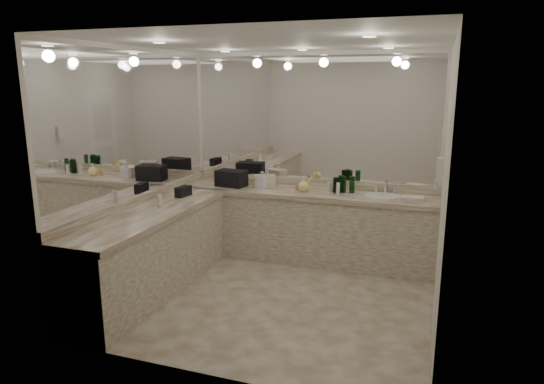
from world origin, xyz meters
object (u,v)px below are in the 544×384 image
at_px(soap_bottle_c, 304,184).
at_px(black_toiletry_bag, 231,178).
at_px(soap_bottle_b, 262,180).
at_px(sink, 383,197).
at_px(wall_phone, 439,169).
at_px(cream_cosmetic_case, 265,181).
at_px(soap_bottle_a, 268,179).
at_px(hand_towel, 413,198).

bearing_deg(soap_bottle_c, black_toiletry_bag, 179.56).
xyz_separation_m(soap_bottle_b, soap_bottle_c, (0.55, -0.02, -0.02)).
relative_size(sink, wall_phone, 1.83).
relative_size(cream_cosmetic_case, soap_bottle_b, 1.22).
bearing_deg(soap_bottle_a, sink, -1.57).
xyz_separation_m(black_toiletry_bag, soap_bottle_b, (0.42, 0.01, 0.00)).
bearing_deg(black_toiletry_bag, soap_bottle_a, 11.04).
xyz_separation_m(sink, soap_bottle_b, (-1.52, -0.04, 0.11)).
distance_m(wall_phone, soap_bottle_a, 2.17).
xyz_separation_m(sink, hand_towel, (0.34, -0.08, 0.03)).
relative_size(cream_cosmetic_case, soap_bottle_a, 1.25).
relative_size(black_toiletry_bag, hand_towel, 1.56).
height_order(sink, soap_bottle_b, soap_bottle_b).
relative_size(wall_phone, soap_bottle_a, 1.13).
bearing_deg(soap_bottle_b, sink, 1.53).
xyz_separation_m(black_toiletry_bag, hand_towel, (2.28, -0.03, -0.09)).
relative_size(sink, hand_towel, 1.83).
bearing_deg(soap_bottle_a, black_toiletry_bag, -168.96).
bearing_deg(soap_bottle_c, soap_bottle_b, 178.10).
height_order(wall_phone, hand_towel, wall_phone).
height_order(cream_cosmetic_case, soap_bottle_c, soap_bottle_c).
distance_m(wall_phone, black_toiletry_bag, 2.61).
height_order(cream_cosmetic_case, hand_towel, cream_cosmetic_case).
distance_m(hand_towel, soap_bottle_b, 1.86).
distance_m(wall_phone, soap_bottle_c, 1.67).
xyz_separation_m(black_toiletry_bag, soap_bottle_a, (0.47, 0.09, -0.00)).
relative_size(wall_phone, hand_towel, 1.00).
relative_size(wall_phone, soap_bottle_c, 1.32).
bearing_deg(wall_phone, hand_towel, 121.74).
relative_size(hand_towel, soap_bottle_a, 1.13).
bearing_deg(sink, soap_bottle_c, -176.51).
xyz_separation_m(sink, black_toiletry_bag, (-1.94, -0.05, 0.11)).
bearing_deg(black_toiletry_bag, wall_phone, -10.00).
bearing_deg(black_toiletry_bag, soap_bottle_b, 1.47).
relative_size(wall_phone, cream_cosmetic_case, 0.90).
relative_size(sink, soap_bottle_a, 2.07).
bearing_deg(hand_towel, black_toiletry_bag, 179.37).
relative_size(cream_cosmetic_case, hand_towel, 1.10).
bearing_deg(soap_bottle_c, wall_phone, -15.70).
distance_m(wall_phone, hand_towel, 0.66).
bearing_deg(soap_bottle_b, hand_towel, -1.10).
height_order(sink, soap_bottle_a, soap_bottle_a).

